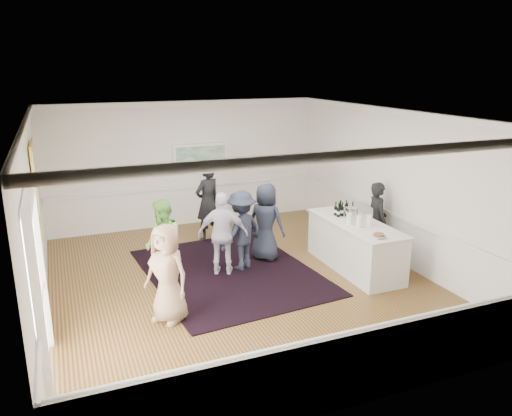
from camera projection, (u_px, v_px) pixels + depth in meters
name	position (u px, v px, depth m)	size (l,w,h in m)	color
floor	(240.00, 281.00, 9.70)	(8.00, 8.00, 0.00)	brown
ceiling	(238.00, 115.00, 8.82)	(7.00, 8.00, 0.02)	white
wall_left	(34.00, 224.00, 7.99)	(0.02, 8.00, 3.20)	white
wall_right	(394.00, 185.00, 10.52)	(0.02, 8.00, 3.20)	white
wall_back	(185.00, 164.00, 12.82)	(7.00, 0.02, 3.20)	white
wall_front	(360.00, 287.00, 5.70)	(7.00, 0.02, 3.20)	white
wainscoting	(239.00, 257.00, 9.56)	(7.00, 8.00, 1.00)	white
mirror	(37.00, 193.00, 9.11)	(0.05, 1.25, 1.85)	yellow
doorway	(38.00, 279.00, 6.37)	(0.10, 1.78, 2.56)	white
landscape_painting	(201.00, 156.00, 12.87)	(1.44, 0.06, 0.66)	white
area_rug	(230.00, 272.00, 10.12)	(3.10, 4.07, 0.02)	black
serving_table	(355.00, 245.00, 10.19)	(0.93, 2.46, 1.00)	silver
bartender	(377.00, 220.00, 10.72)	(0.61, 0.40, 1.67)	black
guest_tan	(167.00, 273.00, 8.00)	(0.81, 0.53, 1.65)	tan
guest_green	(163.00, 243.00, 9.39)	(0.80, 0.62, 1.65)	#66B548
guest_lilac	(223.00, 234.00, 9.83)	(0.99, 0.41, 1.68)	silver
guest_dark_a	(241.00, 230.00, 10.10)	(1.06, 0.61, 1.64)	#202636
guest_dark_b	(208.00, 202.00, 11.77)	(0.68, 0.44, 1.86)	black
guest_navy	(266.00, 222.00, 10.60)	(0.82, 0.53, 1.67)	#202636
wine_bottles	(343.00, 208.00, 10.49)	(0.43, 0.29, 0.31)	black
juice_pitchers	(359.00, 220.00, 9.81)	(0.42, 0.36, 0.24)	#81BA42
ice_bucket	(352.00, 214.00, 10.23)	(0.26, 0.26, 0.24)	silver
nut_bowl	(379.00, 236.00, 9.14)	(0.25, 0.25, 0.08)	white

